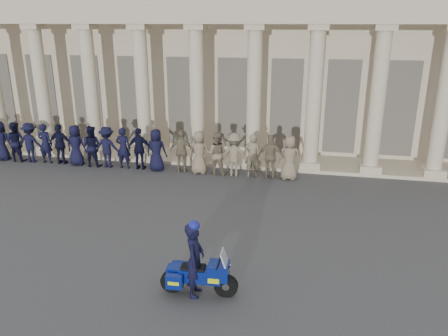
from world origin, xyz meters
TOP-DOWN VIEW (x-y plane):
  - ground at (0.00, 0.00)m, footprint 90.00×90.00m
  - building at (-0.00, 14.74)m, footprint 40.00×12.50m
  - officer_rank at (-5.19, 6.61)m, footprint 17.19×0.72m
  - motorcycle at (1.42, -2.19)m, footprint 1.93×0.80m
  - rider at (1.31, -2.20)m, footprint 0.49×0.72m

SIDE VIEW (x-z plane):
  - ground at x=0.00m, z-range 0.00..0.00m
  - motorcycle at x=1.42m, z-range -0.08..1.16m
  - officer_rank at x=-5.19m, z-range 0.00..1.90m
  - rider at x=1.31m, z-range -0.01..1.98m
  - building at x=0.00m, z-range 0.02..9.02m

